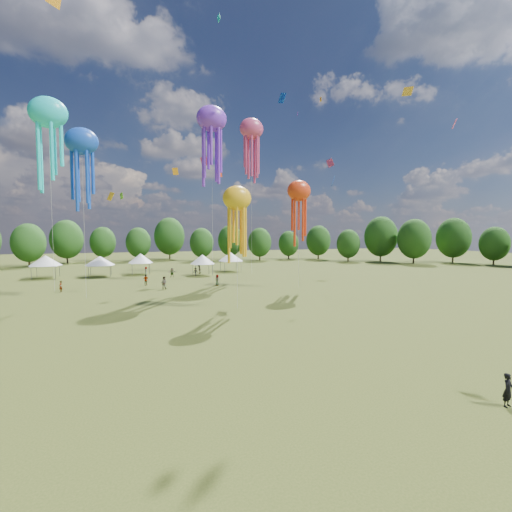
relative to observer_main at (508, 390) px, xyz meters
name	(u,v)px	position (x,y,z in m)	size (l,w,h in m)	color
ground	(292,408)	(-9.35, 3.28, -0.77)	(300.00, 300.00, 0.00)	#384416
observer_main	(508,390)	(0.00, 0.00, 0.00)	(0.57, 0.37, 1.55)	black
spectator_near	(164,283)	(-11.75, 40.54, 0.14)	(0.89, 0.69, 1.83)	gray
spectators_far	(176,274)	(-8.66, 52.46, 0.06)	(22.84, 19.25, 1.75)	gray
festival_tents	(144,259)	(-13.83, 60.09, 2.35)	(40.22, 10.71, 4.17)	#47474C
show_kites	(187,148)	(-7.67, 44.18, 20.70)	(38.24, 33.70, 31.16)	blue
small_kites	(177,84)	(-8.89, 44.69, 30.30)	(72.48, 52.13, 44.47)	blue
treeline	(146,241)	(-13.22, 65.80, 5.77)	(201.57, 95.24, 13.43)	#38281C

